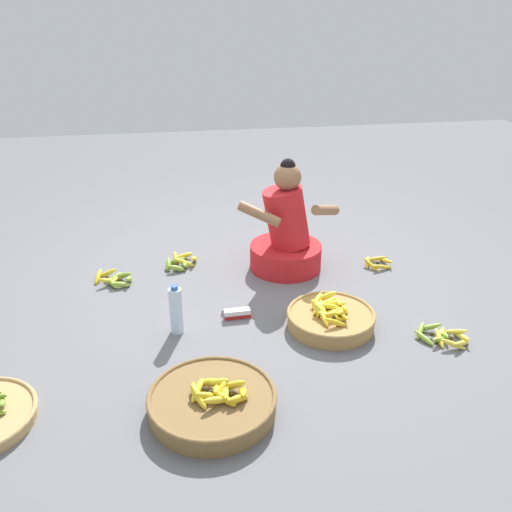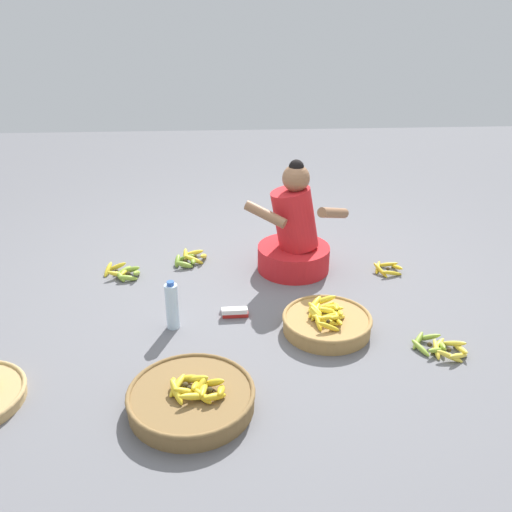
{
  "view_description": "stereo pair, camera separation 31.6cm",
  "coord_description": "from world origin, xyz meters",
  "px_view_note": "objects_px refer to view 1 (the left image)",
  "views": [
    {
      "loc": [
        -0.5,
        -3.18,
        1.79
      ],
      "look_at": [
        0.0,
        -0.2,
        0.35
      ],
      "focal_mm": 37.99,
      "sensor_mm": 36.0,
      "label": 1
    },
    {
      "loc": [
        -0.19,
        -3.22,
        1.79
      ],
      "look_at": [
        0.0,
        -0.2,
        0.35
      ],
      "focal_mm": 37.99,
      "sensor_mm": 36.0,
      "label": 2
    }
  ],
  "objects_px": {
    "banana_basket_back_right": "(212,401)",
    "loose_bananas_near_vendor": "(180,262)",
    "banana_basket_front_center": "(331,318)",
    "loose_bananas_mid_right": "(442,336)",
    "vendor_woman_front": "(286,235)",
    "loose_bananas_front_right": "(115,279)",
    "packet_carton_stack": "(237,313)",
    "loose_bananas_mid_left": "(377,263)",
    "water_bottle": "(176,310)"
  },
  "relations": [
    {
      "from": "loose_bananas_front_right",
      "to": "water_bottle",
      "type": "distance_m",
      "value": 0.81
    },
    {
      "from": "vendor_woman_front",
      "to": "banana_basket_front_center",
      "type": "bearing_deg",
      "value": -83.35
    },
    {
      "from": "loose_bananas_mid_right",
      "to": "loose_bananas_front_right",
      "type": "xyz_separation_m",
      "value": [
        -1.91,
        1.03,
        0.0
      ]
    },
    {
      "from": "loose_bananas_front_right",
      "to": "banana_basket_front_center",
      "type": "bearing_deg",
      "value": -30.79
    },
    {
      "from": "loose_bananas_mid_right",
      "to": "loose_bananas_near_vendor",
      "type": "xyz_separation_m",
      "value": [
        -1.45,
        1.23,
        0.01
      ]
    },
    {
      "from": "loose_bananas_front_right",
      "to": "water_bottle",
      "type": "xyz_separation_m",
      "value": [
        0.41,
        -0.69,
        0.12
      ]
    },
    {
      "from": "loose_bananas_front_right",
      "to": "water_bottle",
      "type": "bearing_deg",
      "value": -59.63
    },
    {
      "from": "loose_bananas_near_vendor",
      "to": "water_bottle",
      "type": "xyz_separation_m",
      "value": [
        -0.06,
        -0.88,
        0.11
      ]
    },
    {
      "from": "water_bottle",
      "to": "packet_carton_stack",
      "type": "relative_size",
      "value": 1.87
    },
    {
      "from": "loose_bananas_mid_left",
      "to": "packet_carton_stack",
      "type": "relative_size",
      "value": 1.31
    },
    {
      "from": "banana_basket_back_right",
      "to": "loose_bananas_near_vendor",
      "type": "xyz_separation_m",
      "value": [
        -0.09,
        1.6,
        -0.03
      ]
    },
    {
      "from": "banana_basket_back_right",
      "to": "loose_bananas_near_vendor",
      "type": "distance_m",
      "value": 1.6
    },
    {
      "from": "vendor_woman_front",
      "to": "water_bottle",
      "type": "relative_size",
      "value": 2.63
    },
    {
      "from": "loose_bananas_mid_left",
      "to": "packet_carton_stack",
      "type": "xyz_separation_m",
      "value": [
        -1.11,
        -0.55,
        0.0
      ]
    },
    {
      "from": "vendor_woman_front",
      "to": "packet_carton_stack",
      "type": "relative_size",
      "value": 4.93
    },
    {
      "from": "loose_bananas_mid_left",
      "to": "water_bottle",
      "type": "xyz_separation_m",
      "value": [
        -1.49,
        -0.64,
        0.12
      ]
    },
    {
      "from": "banana_basket_front_center",
      "to": "packet_carton_stack",
      "type": "distance_m",
      "value": 0.57
    },
    {
      "from": "banana_basket_front_center",
      "to": "banana_basket_back_right",
      "type": "relative_size",
      "value": 0.86
    },
    {
      "from": "vendor_woman_front",
      "to": "loose_bananas_mid_right",
      "type": "xyz_separation_m",
      "value": [
        0.69,
        -1.07,
        -0.24
      ]
    },
    {
      "from": "banana_basket_front_center",
      "to": "loose_bananas_mid_left",
      "type": "height_order",
      "value": "banana_basket_front_center"
    },
    {
      "from": "loose_bananas_mid_left",
      "to": "water_bottle",
      "type": "bearing_deg",
      "value": -156.61
    },
    {
      "from": "loose_bananas_mid_right",
      "to": "loose_bananas_mid_left",
      "type": "relative_size",
      "value": 1.43
    },
    {
      "from": "vendor_woman_front",
      "to": "loose_bananas_mid_left",
      "type": "height_order",
      "value": "vendor_woman_front"
    },
    {
      "from": "banana_basket_front_center",
      "to": "loose_bananas_near_vendor",
      "type": "height_order",
      "value": "banana_basket_front_center"
    },
    {
      "from": "vendor_woman_front",
      "to": "loose_bananas_mid_left",
      "type": "bearing_deg",
      "value": -7.12
    },
    {
      "from": "loose_bananas_mid_left",
      "to": "loose_bananas_near_vendor",
      "type": "xyz_separation_m",
      "value": [
        -1.43,
        0.24,
        0.01
      ]
    },
    {
      "from": "loose_bananas_near_vendor",
      "to": "loose_bananas_mid_right",
      "type": "bearing_deg",
      "value": -40.19
    },
    {
      "from": "banana_basket_back_right",
      "to": "packet_carton_stack",
      "type": "bearing_deg",
      "value": 74.2
    },
    {
      "from": "loose_bananas_mid_left",
      "to": "water_bottle",
      "type": "distance_m",
      "value": 1.62
    },
    {
      "from": "banana_basket_front_center",
      "to": "loose_bananas_front_right",
      "type": "height_order",
      "value": "banana_basket_front_center"
    },
    {
      "from": "vendor_woman_front",
      "to": "banana_basket_back_right",
      "type": "bearing_deg",
      "value": -115.01
    },
    {
      "from": "banana_basket_front_center",
      "to": "loose_bananas_front_right",
      "type": "distance_m",
      "value": 1.53
    },
    {
      "from": "vendor_woman_front",
      "to": "loose_bananas_front_right",
      "type": "relative_size",
      "value": 3.02
    },
    {
      "from": "banana_basket_back_right",
      "to": "water_bottle",
      "type": "bearing_deg",
      "value": 101.19
    },
    {
      "from": "loose_bananas_mid_right",
      "to": "loose_bananas_near_vendor",
      "type": "height_order",
      "value": "loose_bananas_near_vendor"
    },
    {
      "from": "vendor_woman_front",
      "to": "water_bottle",
      "type": "height_order",
      "value": "vendor_woman_front"
    },
    {
      "from": "banana_basket_front_center",
      "to": "loose_bananas_front_right",
      "type": "bearing_deg",
      "value": 149.21
    },
    {
      "from": "vendor_woman_front",
      "to": "packet_carton_stack",
      "type": "bearing_deg",
      "value": -125.14
    },
    {
      "from": "loose_bananas_front_right",
      "to": "loose_bananas_near_vendor",
      "type": "height_order",
      "value": "loose_bananas_near_vendor"
    },
    {
      "from": "packet_carton_stack",
      "to": "loose_bananas_mid_right",
      "type": "bearing_deg",
      "value": -21.16
    },
    {
      "from": "loose_bananas_mid_left",
      "to": "banana_basket_back_right",
      "type": "bearing_deg",
      "value": -134.67
    },
    {
      "from": "loose_bananas_near_vendor",
      "to": "packet_carton_stack",
      "type": "bearing_deg",
      "value": -68.08
    },
    {
      "from": "loose_bananas_mid_right",
      "to": "packet_carton_stack",
      "type": "height_order",
      "value": "loose_bananas_mid_right"
    },
    {
      "from": "banana_basket_back_right",
      "to": "loose_bananas_front_right",
      "type": "distance_m",
      "value": 1.51
    },
    {
      "from": "banana_basket_back_right",
      "to": "loose_bananas_mid_right",
      "type": "bearing_deg",
      "value": 15.35
    },
    {
      "from": "banana_basket_back_right",
      "to": "packet_carton_stack",
      "type": "distance_m",
      "value": 0.85
    },
    {
      "from": "loose_bananas_front_right",
      "to": "loose_bananas_near_vendor",
      "type": "xyz_separation_m",
      "value": [
        0.46,
        0.19,
        0.0
      ]
    },
    {
      "from": "loose_bananas_mid_left",
      "to": "vendor_woman_front",
      "type": "bearing_deg",
      "value": 172.88
    },
    {
      "from": "loose_bananas_mid_right",
      "to": "loose_bananas_near_vendor",
      "type": "relative_size",
      "value": 1.18
    },
    {
      "from": "loose_bananas_front_right",
      "to": "packet_carton_stack",
      "type": "xyz_separation_m",
      "value": [
        0.78,
        -0.6,
        0.0
      ]
    }
  ]
}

